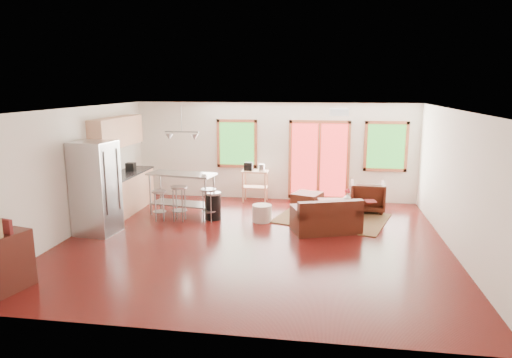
# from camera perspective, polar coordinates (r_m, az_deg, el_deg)

# --- Properties ---
(floor) EXTENTS (7.50, 7.00, 0.02)m
(floor) POSITION_cam_1_polar(r_m,az_deg,el_deg) (9.17, -0.28, -7.80)
(floor) COLOR #390A09
(floor) RESTS_ON ground
(ceiling) EXTENTS (7.50, 7.00, 0.02)m
(ceiling) POSITION_cam_1_polar(r_m,az_deg,el_deg) (8.66, -0.30, 8.78)
(ceiling) COLOR white
(ceiling) RESTS_ON ground
(back_wall) EXTENTS (7.50, 0.02, 2.60)m
(back_wall) POSITION_cam_1_polar(r_m,az_deg,el_deg) (12.25, 2.26, 3.46)
(back_wall) COLOR white
(back_wall) RESTS_ON ground
(left_wall) EXTENTS (0.02, 7.00, 2.60)m
(left_wall) POSITION_cam_1_polar(r_m,az_deg,el_deg) (10.10, -21.87, 0.86)
(left_wall) COLOR white
(left_wall) RESTS_ON ground
(right_wall) EXTENTS (0.02, 7.00, 2.60)m
(right_wall) POSITION_cam_1_polar(r_m,az_deg,el_deg) (9.04, 23.96, -0.48)
(right_wall) COLOR white
(right_wall) RESTS_ON ground
(front_wall) EXTENTS (7.50, 0.02, 2.60)m
(front_wall) POSITION_cam_1_polar(r_m,az_deg,el_deg) (5.49, -6.03, -6.93)
(front_wall) COLOR white
(front_wall) RESTS_ON ground
(window_left) EXTENTS (1.10, 0.05, 1.30)m
(window_left) POSITION_cam_1_polar(r_m,az_deg,el_deg) (12.32, -2.40, 4.44)
(window_left) COLOR #1F531B
(window_left) RESTS_ON back_wall
(french_doors) EXTENTS (1.60, 0.05, 2.10)m
(french_doors) POSITION_cam_1_polar(r_m,az_deg,el_deg) (12.16, 7.86, 2.34)
(french_doors) COLOR #AC2321
(french_doors) RESTS_ON back_wall
(window_right) EXTENTS (1.10, 0.05, 1.30)m
(window_right) POSITION_cam_1_polar(r_m,az_deg,el_deg) (12.20, 15.94, 3.93)
(window_right) COLOR #1F531B
(window_right) RESTS_ON back_wall
(rug) EXTENTS (2.84, 2.47, 0.02)m
(rug) POSITION_cam_1_polar(r_m,az_deg,el_deg) (10.76, 9.42, -4.87)
(rug) COLOR #435B34
(rug) RESTS_ON floor
(loveseat) EXTENTS (1.55, 1.19, 0.73)m
(loveseat) POSITION_cam_1_polar(r_m,az_deg,el_deg) (9.75, 8.77, -4.90)
(loveseat) COLOR black
(loveseat) RESTS_ON floor
(coffee_table) EXTENTS (1.04, 0.72, 0.39)m
(coffee_table) POSITION_cam_1_polar(r_m,az_deg,el_deg) (10.89, 10.38, -2.95)
(coffee_table) COLOR #391611
(coffee_table) RESTS_ON floor
(armchair) EXTENTS (0.83, 0.78, 0.82)m
(armchair) POSITION_cam_1_polar(r_m,az_deg,el_deg) (11.48, 13.77, -1.94)
(armchair) COLOR black
(armchair) RESTS_ON floor
(ottoman) EXTENTS (0.83, 0.83, 0.43)m
(ottoman) POSITION_cam_1_polar(r_m,az_deg,el_deg) (11.42, 6.42, -2.78)
(ottoman) COLOR black
(ottoman) RESTS_ON floor
(pouf) EXTENTS (0.56, 0.56, 0.39)m
(pouf) POSITION_cam_1_polar(r_m,az_deg,el_deg) (10.38, 0.75, -4.29)
(pouf) COLOR beige
(pouf) RESTS_ON floor
(vase) EXTENTS (0.23, 0.24, 0.30)m
(vase) POSITION_cam_1_polar(r_m,az_deg,el_deg) (10.78, 11.34, -2.18)
(vase) COLOR silver
(vase) RESTS_ON coffee_table
(book) EXTENTS (0.24, 0.06, 0.32)m
(book) POSITION_cam_1_polar(r_m,az_deg,el_deg) (10.80, 13.55, -1.98)
(book) COLOR maroon
(book) RESTS_ON coffee_table
(cabinets) EXTENTS (0.64, 2.24, 2.30)m
(cabinets) POSITION_cam_1_polar(r_m,az_deg,el_deg) (11.52, -16.32, 0.59)
(cabinets) COLOR tan
(cabinets) RESTS_ON floor
(refrigerator) EXTENTS (0.85, 0.82, 1.93)m
(refrigerator) POSITION_cam_1_polar(r_m,az_deg,el_deg) (9.96, -19.37, -1.06)
(refrigerator) COLOR #B7BABC
(refrigerator) RESTS_ON floor
(island) EXTENTS (1.67, 0.88, 1.00)m
(island) POSITION_cam_1_polar(r_m,az_deg,el_deg) (10.98, -9.26, -0.89)
(island) COLOR #B7BABC
(island) RESTS_ON floor
(cup) EXTENTS (0.15, 0.13, 0.13)m
(cup) POSITION_cam_1_polar(r_m,az_deg,el_deg) (10.42, -6.51, 0.34)
(cup) COLOR white
(cup) RESTS_ON island
(bar_stool_a) EXTENTS (0.42, 0.42, 0.70)m
(bar_stool_a) POSITION_cam_1_polar(r_m,az_deg,el_deg) (10.59, -12.02, -2.39)
(bar_stool_a) COLOR #B7BABC
(bar_stool_a) RESTS_ON floor
(bar_stool_b) EXTENTS (0.38, 0.38, 0.81)m
(bar_stool_b) POSITION_cam_1_polar(r_m,az_deg,el_deg) (10.47, -9.60, -2.02)
(bar_stool_b) COLOR #B7BABC
(bar_stool_b) RESTS_ON floor
(bar_stool_c) EXTENTS (0.41, 0.41, 0.75)m
(bar_stool_c) POSITION_cam_1_polar(r_m,az_deg,el_deg) (10.38, -5.95, -2.28)
(bar_stool_c) COLOR #B7BABC
(bar_stool_c) RESTS_ON floor
(trash_can) EXTENTS (0.43, 0.43, 0.64)m
(trash_can) POSITION_cam_1_polar(r_m,az_deg,el_deg) (10.56, -5.31, -3.34)
(trash_can) COLOR black
(trash_can) RESTS_ON floor
(kitchen_cart) EXTENTS (0.69, 0.44, 1.05)m
(kitchen_cart) POSITION_cam_1_polar(r_m,az_deg,el_deg) (12.05, -0.22, 0.52)
(kitchen_cart) COLOR tan
(kitchen_cart) RESTS_ON floor
(ceiling_flush) EXTENTS (0.35, 0.35, 0.12)m
(ceiling_flush) POSITION_cam_1_polar(r_m,az_deg,el_deg) (9.16, 10.34, 8.25)
(ceiling_flush) COLOR white
(ceiling_flush) RESTS_ON ceiling
(pendant_light) EXTENTS (0.80, 0.18, 0.79)m
(pendant_light) POSITION_cam_1_polar(r_m,az_deg,el_deg) (10.61, -9.25, 5.30)
(pendant_light) COLOR gray
(pendant_light) RESTS_ON ceiling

